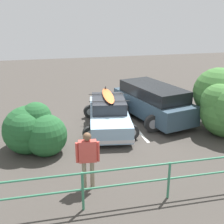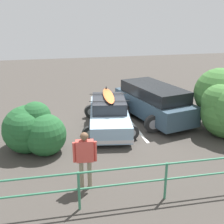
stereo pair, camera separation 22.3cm
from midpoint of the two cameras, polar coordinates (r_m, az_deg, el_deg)
name	(u,v)px [view 2 (the right image)]	position (r m, az deg, el deg)	size (l,w,h in m)	color
ground_plane	(114,128)	(12.82, 0.93, -3.36)	(44.00, 44.00, 0.02)	#423D38
parking_stripe	(134,125)	(13.21, 4.88, -2.66)	(3.97, 0.12, 0.00)	silver
sedan_car	(109,114)	(12.73, -0.13, -0.38)	(2.78, 4.69, 1.63)	#8CADC6
suv_car	(153,102)	(13.86, 8.82, 2.12)	(3.22, 5.04, 1.69)	#334756
person_bystander	(85,155)	(8.22, -4.74, -8.74)	(0.69, 0.26, 1.79)	gray
railing_fence	(166,175)	(8.03, 11.75, -12.37)	(9.63, 0.42, 1.13)	#387F5B
bush_near_left	(32,129)	(10.97, -15.44, -3.31)	(2.35, 2.41, 1.96)	brown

